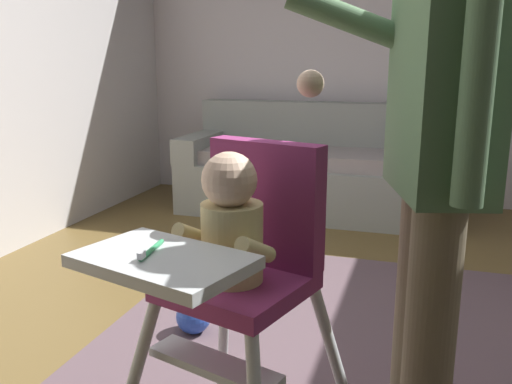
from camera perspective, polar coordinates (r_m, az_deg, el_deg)
ground at (r=2.48m, az=4.26°, el=-16.89°), size 5.65×7.03×0.10m
wall_far at (r=4.85m, az=12.30°, el=15.50°), size 4.85×0.06×2.78m
area_rug at (r=2.48m, az=8.62°, el=-15.53°), size 2.08×2.20×0.01m
couch at (r=4.47m, az=6.31°, el=2.23°), size 2.12×0.86×0.86m
high_chair at (r=1.54m, az=-1.95°, el=-6.22°), size 0.74×0.83×0.98m
adult_standing at (r=1.53m, az=17.99°, el=2.11°), size 0.60×0.49×1.62m
toy_ball at (r=2.55m, az=-6.53°, el=-12.73°), size 0.16×0.16×0.16m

